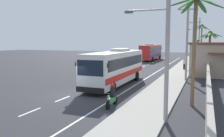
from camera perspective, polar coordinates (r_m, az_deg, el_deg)
name	(u,v)px	position (r m, az deg, el deg)	size (l,w,h in m)	color
ground_plane	(72,95)	(20.18, -9.71, -6.41)	(160.00, 160.00, 0.00)	#303035
sidewalk_kerb	(171,81)	(27.32, 14.11, -2.93)	(3.20, 90.00, 0.14)	#A8A399
lane_markings	(142,74)	(32.51, 7.27, -1.38)	(3.84, 71.00, 0.01)	white
boundary_wall	(207,70)	(30.92, 22.18, -0.38)	(0.24, 60.00, 2.00)	#9E998E
coach_bus_foreground	(116,66)	(24.23, 0.92, 0.53)	(3.04, 11.66, 3.73)	silver
coach_bus_far_lane	(151,52)	(56.77, 9.44, 4.05)	(3.13, 12.30, 3.87)	red
motorcycle_beside_bus	(112,97)	(16.32, 0.01, -7.04)	(0.56, 1.96, 1.65)	black
pedestrian_near_kerb	(184,63)	(38.23, 17.14, 1.20)	(0.36, 0.36, 1.78)	black
utility_pole_nearest	(166,40)	(13.17, 12.95, 6.85)	(3.73, 0.24, 8.56)	#9E9E99
utility_pole_mid	(187,38)	(27.51, 17.79, 6.98)	(2.11, 0.24, 9.28)	#9E9E99
utility_pole_far	(195,39)	(41.91, 19.41, 6.70)	(1.92, 0.24, 9.33)	#9E9E99
utility_pole_distant	(199,39)	(56.32, 20.31, 6.85)	(3.39, 0.24, 9.66)	#9E9E99
palm_nearest	(202,34)	(48.69, 20.96, 7.83)	(3.17, 3.21, 7.75)	brown
palm_second	(195,24)	(17.08, 19.48, 10.14)	(3.85, 3.55, 7.65)	brown
palm_third	(210,43)	(32.82, 22.66, 5.82)	(2.94, 3.01, 5.85)	brown
palm_fourth	(198,45)	(53.32, 20.19, 5.29)	(3.42, 3.30, 4.87)	brown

